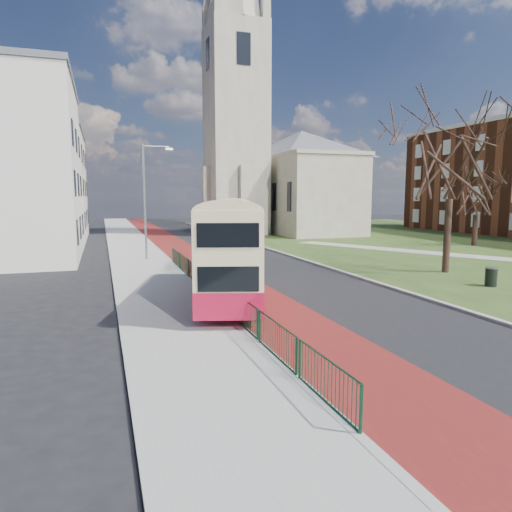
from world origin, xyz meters
name	(u,v)px	position (x,y,z in m)	size (l,w,h in m)	color
ground	(315,319)	(0.00, 0.00, 0.00)	(160.00, 160.00, 0.00)	black
road_carriageway	(221,254)	(1.50, 20.00, 0.01)	(9.00, 120.00, 0.01)	black
bus_lane	(188,255)	(-1.20, 20.00, 0.01)	(3.40, 120.00, 0.01)	#591414
pavement_west	(137,257)	(-5.00, 20.00, 0.06)	(4.00, 120.00, 0.12)	gray
kerb_west	(164,255)	(-3.00, 20.00, 0.07)	(0.25, 120.00, 0.13)	#999993
kerb_east	(267,248)	(6.10, 22.00, 0.07)	(0.25, 80.00, 0.13)	#999993
grass_green	(452,242)	(26.00, 22.00, 0.02)	(40.00, 80.00, 0.04)	#2C4518
footpath	(505,259)	(20.00, 10.00, 0.06)	(2.20, 36.00, 0.03)	#9E998C
pedestrian_railing	(213,289)	(-2.95, 4.00, 0.55)	(0.07, 24.00, 1.12)	#0D3B23
gothic_church	(272,125)	(12.56, 38.00, 13.13)	(16.38, 18.00, 40.00)	gray
street_block_near	(2,169)	(-14.00, 22.00, 6.51)	(10.30, 14.30, 13.00)	silver
street_block_far	(34,185)	(-14.00, 38.00, 5.76)	(10.30, 16.30, 11.50)	beige
streetlamp	(147,196)	(-4.35, 18.00, 4.59)	(2.13, 0.18, 8.00)	gray
bus	(231,245)	(-2.11, 4.08, 2.45)	(5.18, 10.50, 4.28)	#B41031
winter_tree_near	(452,139)	(12.01, 6.90, 7.84)	(10.02, 10.02, 11.25)	#322019
winter_tree_far	(477,190)	(25.23, 18.32, 5.09)	(5.32, 5.32, 7.31)	#301E18
litter_bin	(491,277)	(11.13, 2.65, 0.53)	(0.64, 0.64, 0.98)	black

